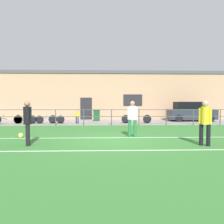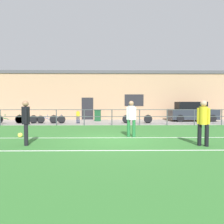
{
  "view_description": "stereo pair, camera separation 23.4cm",
  "coord_description": "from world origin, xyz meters",
  "px_view_note": "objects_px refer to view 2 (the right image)",
  "views": [
    {
      "loc": [
        -0.48,
        -9.41,
        1.67
      ],
      "look_at": [
        -0.03,
        3.98,
        1.05
      ],
      "focal_mm": 34.37,
      "sensor_mm": 36.0,
      "label": 1
    },
    {
      "loc": [
        -0.24,
        -9.41,
        1.67
      ],
      "look_at": [
        -0.03,
        3.98,
        1.05
      ],
      "focal_mm": 34.37,
      "sensor_mm": 36.0,
      "label": 2
    }
  ],
  "objects_px": {
    "bicycle_parked_2": "(8,119)",
    "parked_car_red": "(192,112)",
    "bicycle_parked_4": "(44,119)",
    "trash_bin_0": "(98,115)",
    "player_goalkeeper": "(26,120)",
    "player_winger": "(131,117)",
    "spectator_child": "(78,115)",
    "bicycle_parked_3": "(9,119)",
    "player_striker": "(203,120)",
    "bicycle_parked_1": "(137,119)",
    "bicycle_parked_0": "(51,119)",
    "soccer_ball_match": "(20,135)"
  },
  "relations": [
    {
      "from": "bicycle_parked_0",
      "to": "bicycle_parked_4",
      "type": "bearing_deg",
      "value": -180.0
    },
    {
      "from": "player_goalkeeper",
      "to": "trash_bin_0",
      "type": "distance_m",
      "value": 10.61
    },
    {
      "from": "player_striker",
      "to": "spectator_child",
      "type": "bearing_deg",
      "value": 159.93
    },
    {
      "from": "spectator_child",
      "to": "parked_car_red",
      "type": "relative_size",
      "value": 0.27
    },
    {
      "from": "bicycle_parked_1",
      "to": "bicycle_parked_0",
      "type": "bearing_deg",
      "value": 180.0
    },
    {
      "from": "bicycle_parked_3",
      "to": "bicycle_parked_4",
      "type": "distance_m",
      "value": 2.64
    },
    {
      "from": "bicycle_parked_0",
      "to": "player_goalkeeper",
      "type": "bearing_deg",
      "value": -81.44
    },
    {
      "from": "bicycle_parked_0",
      "to": "trash_bin_0",
      "type": "bearing_deg",
      "value": 30.56
    },
    {
      "from": "spectator_child",
      "to": "bicycle_parked_2",
      "type": "relative_size",
      "value": 0.47
    },
    {
      "from": "player_striker",
      "to": "bicycle_parked_1",
      "type": "xyz_separation_m",
      "value": [
        -1.36,
        8.57,
        -0.62
      ]
    },
    {
      "from": "trash_bin_0",
      "to": "player_goalkeeper",
      "type": "bearing_deg",
      "value": -102.33
    },
    {
      "from": "player_winger",
      "to": "bicycle_parked_2",
      "type": "xyz_separation_m",
      "value": [
        -8.83,
        6.39,
        -0.63
      ]
    },
    {
      "from": "spectator_child",
      "to": "bicycle_parked_3",
      "type": "relative_size",
      "value": 0.48
    },
    {
      "from": "bicycle_parked_3",
      "to": "bicycle_parked_4",
      "type": "xyz_separation_m",
      "value": [
        2.64,
        0.0,
        -0.0
      ]
    },
    {
      "from": "soccer_ball_match",
      "to": "bicycle_parked_0",
      "type": "distance_m",
      "value": 6.49
    },
    {
      "from": "soccer_ball_match",
      "to": "bicycle_parked_2",
      "type": "distance_m",
      "value": 7.39
    },
    {
      "from": "bicycle_parked_1",
      "to": "bicycle_parked_4",
      "type": "xyz_separation_m",
      "value": [
        -7.27,
        0.0,
        -0.01
      ]
    },
    {
      "from": "player_winger",
      "to": "trash_bin_0",
      "type": "height_order",
      "value": "player_winger"
    },
    {
      "from": "player_goalkeeper",
      "to": "player_winger",
      "type": "bearing_deg",
      "value": 91.68
    },
    {
      "from": "soccer_ball_match",
      "to": "bicycle_parked_0",
      "type": "xyz_separation_m",
      "value": [
        -0.28,
        6.48,
        0.23
      ]
    },
    {
      "from": "player_winger",
      "to": "bicycle_parked_4",
      "type": "relative_size",
      "value": 0.78
    },
    {
      "from": "player_striker",
      "to": "bicycle_parked_2",
      "type": "bearing_deg",
      "value": 178.13
    },
    {
      "from": "soccer_ball_match",
      "to": "parked_car_red",
      "type": "height_order",
      "value": "parked_car_red"
    },
    {
      "from": "spectator_child",
      "to": "parked_car_red",
      "type": "xyz_separation_m",
      "value": [
        9.67,
        1.84,
        0.18
      ]
    },
    {
      "from": "parked_car_red",
      "to": "trash_bin_0",
      "type": "distance_m",
      "value": 8.25
    },
    {
      "from": "player_winger",
      "to": "spectator_child",
      "type": "xyz_separation_m",
      "value": [
        -3.47,
        6.45,
        -0.35
      ]
    },
    {
      "from": "player_goalkeeper",
      "to": "bicycle_parked_3",
      "type": "height_order",
      "value": "player_goalkeeper"
    },
    {
      "from": "bicycle_parked_3",
      "to": "trash_bin_0",
      "type": "distance_m",
      "value": 7.04
    },
    {
      "from": "player_goalkeeper",
      "to": "player_winger",
      "type": "distance_m",
      "value": 4.7
    },
    {
      "from": "trash_bin_0",
      "to": "bicycle_parked_3",
      "type": "bearing_deg",
      "value": -162.87
    },
    {
      "from": "soccer_ball_match",
      "to": "bicycle_parked_1",
      "type": "height_order",
      "value": "bicycle_parked_1"
    },
    {
      "from": "player_striker",
      "to": "bicycle_parked_1",
      "type": "height_order",
      "value": "player_striker"
    },
    {
      "from": "bicycle_parked_4",
      "to": "spectator_child",
      "type": "bearing_deg",
      "value": 1.4
    },
    {
      "from": "bicycle_parked_4",
      "to": "bicycle_parked_1",
      "type": "bearing_deg",
      "value": 0.0
    },
    {
      "from": "bicycle_parked_4",
      "to": "trash_bin_0",
      "type": "relative_size",
      "value": 2.26
    },
    {
      "from": "bicycle_parked_1",
      "to": "bicycle_parked_2",
      "type": "xyz_separation_m",
      "value": [
        -9.98,
        -0.0,
        -0.01
      ]
    },
    {
      "from": "bicycle_parked_4",
      "to": "trash_bin_0",
      "type": "height_order",
      "value": "trash_bin_0"
    },
    {
      "from": "parked_car_red",
      "to": "trash_bin_0",
      "type": "relative_size",
      "value": 4.12
    },
    {
      "from": "player_striker",
      "to": "parked_car_red",
      "type": "distance_m",
      "value": 11.11
    },
    {
      "from": "player_striker",
      "to": "bicycle_parked_2",
      "type": "xyz_separation_m",
      "value": [
        -11.34,
        8.57,
        -0.63
      ]
    },
    {
      "from": "player_winger",
      "to": "bicycle_parked_2",
      "type": "height_order",
      "value": "player_winger"
    },
    {
      "from": "bicycle_parked_3",
      "to": "bicycle_parked_4",
      "type": "height_order",
      "value": "bicycle_parked_3"
    },
    {
      "from": "spectator_child",
      "to": "player_striker",
      "type": "bearing_deg",
      "value": 142.46
    },
    {
      "from": "bicycle_parked_2",
      "to": "bicycle_parked_3",
      "type": "xyz_separation_m",
      "value": [
        0.07,
        0.0,
        0.01
      ]
    },
    {
      "from": "player_striker",
      "to": "bicycle_parked_2",
      "type": "distance_m",
      "value": 14.23
    },
    {
      "from": "player_winger",
      "to": "bicycle_parked_3",
      "type": "height_order",
      "value": "player_winger"
    },
    {
      "from": "player_striker",
      "to": "bicycle_parked_3",
      "type": "xyz_separation_m",
      "value": [
        -11.27,
        8.57,
        -0.63
      ]
    },
    {
      "from": "player_goalkeeper",
      "to": "bicycle_parked_2",
      "type": "distance_m",
      "value": 9.46
    },
    {
      "from": "parked_car_red",
      "to": "bicycle_parked_0",
      "type": "bearing_deg",
      "value": -170.81
    },
    {
      "from": "bicycle_parked_2",
      "to": "parked_car_red",
      "type": "bearing_deg",
      "value": 7.21
    }
  ]
}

